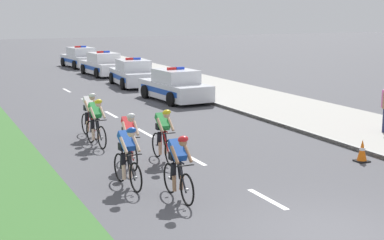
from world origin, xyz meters
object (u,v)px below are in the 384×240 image
(police_car_furthest, at_px, (80,58))
(cyclist_second, at_px, (128,155))
(cyclist_lead, at_px, (178,166))
(cyclist_fourth, at_px, (163,134))
(police_car_third, at_px, (103,65))
(police_car_second, at_px, (133,74))
(cyclist_sixth, at_px, (90,114))
(cyclist_fifth, at_px, (96,121))
(cyclist_third, at_px, (129,138))
(traffic_cone_near, at_px, (362,151))
(police_car_nearest, at_px, (175,86))

(police_car_furthest, bearing_deg, cyclist_second, -102.04)
(cyclist_lead, height_order, cyclist_second, same)
(cyclist_fourth, bearing_deg, cyclist_second, -131.49)
(cyclist_lead, bearing_deg, police_car_third, 77.45)
(police_car_second, relative_size, police_car_third, 1.01)
(police_car_second, bearing_deg, cyclist_sixth, -115.14)
(cyclist_fourth, height_order, cyclist_fifth, same)
(cyclist_lead, xyz_separation_m, cyclist_second, (-0.74, 1.37, 0.00))
(cyclist_fourth, bearing_deg, cyclist_fifth, 114.72)
(cyclist_second, bearing_deg, police_car_furthest, 77.96)
(cyclist_third, relative_size, traffic_cone_near, 2.69)
(cyclist_fifth, xyz_separation_m, police_car_third, (5.90, 19.47, -0.11))
(police_car_nearest, bearing_deg, cyclist_lead, -112.78)
(cyclist_third, xyz_separation_m, cyclist_fifth, (-0.15, 2.75, 0.00))
(cyclist_lead, height_order, cyclist_fifth, same)
(cyclist_lead, distance_m, police_car_nearest, 14.60)
(police_car_third, bearing_deg, police_car_nearest, -90.00)
(cyclist_third, bearing_deg, police_car_second, 70.59)
(police_car_furthest, bearing_deg, police_car_third, -90.00)
(police_car_nearest, xyz_separation_m, police_car_third, (-0.00, 11.93, 0.00))
(cyclist_lead, height_order, traffic_cone_near, cyclist_lead)
(cyclist_sixth, distance_m, police_car_third, 18.98)
(police_car_furthest, bearing_deg, cyclist_sixth, -103.38)
(cyclist_lead, distance_m, cyclist_third, 3.16)
(cyclist_lead, bearing_deg, traffic_cone_near, 8.54)
(cyclist_lead, height_order, cyclist_third, same)
(cyclist_third, xyz_separation_m, police_car_furthest, (5.75, 28.18, -0.11))
(police_car_furthest, bearing_deg, police_car_nearest, -90.00)
(cyclist_lead, height_order, police_car_third, police_car_third)
(police_car_nearest, bearing_deg, cyclist_fourth, -114.76)
(police_car_furthest, distance_m, traffic_cone_near, 30.44)
(cyclist_lead, bearing_deg, cyclist_sixth, 90.52)
(cyclist_sixth, height_order, police_car_second, police_car_second)
(police_car_second, xyz_separation_m, police_car_third, (0.00, 5.92, 0.00))
(police_car_third, relative_size, police_car_furthest, 0.99)
(cyclist_third, height_order, police_car_second, police_car_second)
(traffic_cone_near, bearing_deg, cyclist_lead, -171.46)
(traffic_cone_near, bearing_deg, cyclist_sixth, 133.66)
(cyclist_lead, relative_size, police_car_furthest, 0.38)
(cyclist_fifth, distance_m, police_car_second, 14.78)
(police_car_third, bearing_deg, cyclist_third, -104.50)
(cyclist_sixth, relative_size, police_car_second, 0.38)
(cyclist_second, distance_m, police_car_nearest, 13.68)
(cyclist_fifth, xyz_separation_m, police_car_second, (5.90, 13.55, -0.11))
(police_car_furthest, bearing_deg, cyclist_fourth, -99.50)
(cyclist_lead, height_order, cyclist_sixth, same)
(cyclist_third, bearing_deg, cyclist_fourth, 6.92)
(cyclist_fourth, distance_m, cyclist_fifth, 2.89)
(cyclist_lead, height_order, cyclist_fourth, same)
(police_car_second, relative_size, traffic_cone_near, 7.07)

